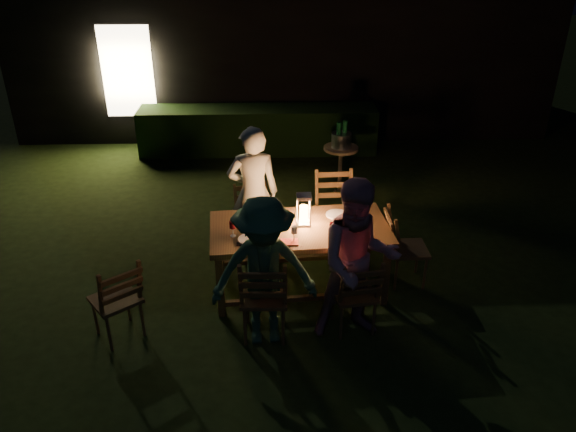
{
  "coord_description": "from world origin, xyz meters",
  "views": [
    {
      "loc": [
        -0.29,
        -5.88,
        3.72
      ],
      "look_at": [
        -0.1,
        -0.35,
        0.8
      ],
      "focal_mm": 35.0,
      "sensor_mm": 36.0,
      "label": 1
    }
  ],
  "objects_px": {
    "bottle_table": "(277,216)",
    "bottle_bucket_a": "(338,138)",
    "chair_far_right": "(335,228)",
    "chair_near_right": "(354,306)",
    "lantern": "(304,211)",
    "person_opp_left": "(264,273)",
    "person_opp_right": "(358,262)",
    "chair_far_left": "(255,235)",
    "chair_near_left": "(264,310)",
    "side_table": "(341,152)",
    "chair_spare": "(119,313)",
    "bottle_bucket_b": "(345,136)",
    "chair_end": "(406,260)",
    "dining_table": "(300,233)",
    "person_house_side": "(253,193)",
    "ice_bucket": "(341,140)"
  },
  "relations": [
    {
      "from": "chair_near_left",
      "to": "chair_near_right",
      "type": "xyz_separation_m",
      "value": [
        0.9,
        0.08,
        -0.03
      ]
    },
    {
      "from": "person_opp_right",
      "to": "person_opp_left",
      "type": "height_order",
      "value": "person_opp_right"
    },
    {
      "from": "chair_far_left",
      "to": "bottle_table",
      "type": "xyz_separation_m",
      "value": [
        0.27,
        -0.75,
        0.66
      ]
    },
    {
      "from": "lantern",
      "to": "bottle_table",
      "type": "bearing_deg",
      "value": -165.81
    },
    {
      "from": "person_opp_left",
      "to": "bottle_table",
      "type": "distance_m",
      "value": 0.86
    },
    {
      "from": "chair_end",
      "to": "person_opp_right",
      "type": "height_order",
      "value": "person_opp_right"
    },
    {
      "from": "chair_far_right",
      "to": "ice_bucket",
      "type": "relative_size",
      "value": 3.54
    },
    {
      "from": "bottle_table",
      "to": "bottle_bucket_a",
      "type": "xyz_separation_m",
      "value": [
        0.96,
        2.61,
        -0.07
      ]
    },
    {
      "from": "chair_spare",
      "to": "bottle_table",
      "type": "height_order",
      "value": "bottle_table"
    },
    {
      "from": "bottle_bucket_b",
      "to": "chair_far_right",
      "type": "bearing_deg",
      "value": -99.97
    },
    {
      "from": "bottle_table",
      "to": "bottle_bucket_a",
      "type": "distance_m",
      "value": 2.78
    },
    {
      "from": "chair_far_left",
      "to": "person_opp_right",
      "type": "xyz_separation_m",
      "value": [
        1.03,
        -1.51,
        0.56
      ]
    },
    {
      "from": "person_house_side",
      "to": "chair_near_right",
      "type": "bearing_deg",
      "value": 119.57
    },
    {
      "from": "bottle_table",
      "to": "side_table",
      "type": "relative_size",
      "value": 0.4
    },
    {
      "from": "chair_far_left",
      "to": "person_opp_left",
      "type": "height_order",
      "value": "person_opp_left"
    },
    {
      "from": "chair_spare",
      "to": "bottle_table",
      "type": "xyz_separation_m",
      "value": [
        1.58,
        0.75,
        0.65
      ]
    },
    {
      "from": "person_opp_right",
      "to": "bottle_bucket_b",
      "type": "distance_m",
      "value": 3.46
    },
    {
      "from": "chair_far_right",
      "to": "side_table",
      "type": "distance_m",
      "value": 1.86
    },
    {
      "from": "side_table",
      "to": "chair_near_left",
      "type": "bearing_deg",
      "value": -108.48
    },
    {
      "from": "side_table",
      "to": "bottle_bucket_a",
      "type": "height_order",
      "value": "bottle_bucket_a"
    },
    {
      "from": "person_opp_right",
      "to": "person_opp_left",
      "type": "distance_m",
      "value": 0.9
    },
    {
      "from": "bottle_table",
      "to": "chair_near_left",
      "type": "bearing_deg",
      "value": -99.99
    },
    {
      "from": "chair_spare",
      "to": "chair_near_left",
      "type": "bearing_deg",
      "value": -39.07
    },
    {
      "from": "dining_table",
      "to": "chair_spare",
      "type": "bearing_deg",
      "value": -161.92
    },
    {
      "from": "person_opp_left",
      "to": "bottle_bucket_a",
      "type": "bearing_deg",
      "value": 67.68
    },
    {
      "from": "chair_end",
      "to": "bottle_bucket_b",
      "type": "relative_size",
      "value": 2.97
    },
    {
      "from": "chair_near_right",
      "to": "side_table",
      "type": "height_order",
      "value": "chair_near_right"
    },
    {
      "from": "chair_far_right",
      "to": "person_opp_right",
      "type": "height_order",
      "value": "person_opp_right"
    },
    {
      "from": "chair_spare",
      "to": "ice_bucket",
      "type": "distance_m",
      "value": 4.31
    },
    {
      "from": "chair_near_right",
      "to": "person_opp_right",
      "type": "distance_m",
      "value": 0.56
    },
    {
      "from": "chair_far_left",
      "to": "person_opp_right",
      "type": "height_order",
      "value": "person_opp_right"
    },
    {
      "from": "chair_near_right",
      "to": "lantern",
      "type": "relative_size",
      "value": 2.65
    },
    {
      "from": "side_table",
      "to": "bottle_bucket_b",
      "type": "distance_m",
      "value": 0.25
    },
    {
      "from": "dining_table",
      "to": "chair_near_left",
      "type": "relative_size",
      "value": 1.96
    },
    {
      "from": "chair_near_left",
      "to": "side_table",
      "type": "height_order",
      "value": "chair_near_left"
    },
    {
      "from": "chair_end",
      "to": "ice_bucket",
      "type": "bearing_deg",
      "value": -170.35
    },
    {
      "from": "dining_table",
      "to": "person_house_side",
      "type": "height_order",
      "value": "person_house_side"
    },
    {
      "from": "chair_near_left",
      "to": "bottle_bucket_b",
      "type": "height_order",
      "value": "bottle_bucket_b"
    },
    {
      "from": "chair_far_left",
      "to": "person_house_side",
      "type": "relative_size",
      "value": 0.56
    },
    {
      "from": "side_table",
      "to": "bottle_bucket_b",
      "type": "height_order",
      "value": "bottle_bucket_b"
    },
    {
      "from": "chair_far_right",
      "to": "side_table",
      "type": "relative_size",
      "value": 1.5
    },
    {
      "from": "bottle_bucket_a",
      "to": "chair_far_left",
      "type": "bearing_deg",
      "value": -123.36
    },
    {
      "from": "chair_spare",
      "to": "person_house_side",
      "type": "xyz_separation_m",
      "value": [
        1.32,
        1.55,
        0.55
      ]
    },
    {
      "from": "chair_near_right",
      "to": "chair_far_left",
      "type": "relative_size",
      "value": 0.99
    },
    {
      "from": "chair_near_left",
      "to": "bottle_bucket_a",
      "type": "distance_m",
      "value": 3.61
    },
    {
      "from": "chair_near_right",
      "to": "side_table",
      "type": "bearing_deg",
      "value": 76.46
    },
    {
      "from": "dining_table",
      "to": "bottle_bucket_a",
      "type": "bearing_deg",
      "value": 69.92
    },
    {
      "from": "person_opp_right",
      "to": "bottle_bucket_a",
      "type": "height_order",
      "value": "person_opp_right"
    },
    {
      "from": "chair_far_right",
      "to": "bottle_bucket_a",
      "type": "xyz_separation_m",
      "value": [
        0.23,
        1.78,
        0.55
      ]
    },
    {
      "from": "lantern",
      "to": "bottle_table",
      "type": "height_order",
      "value": "lantern"
    }
  ]
}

